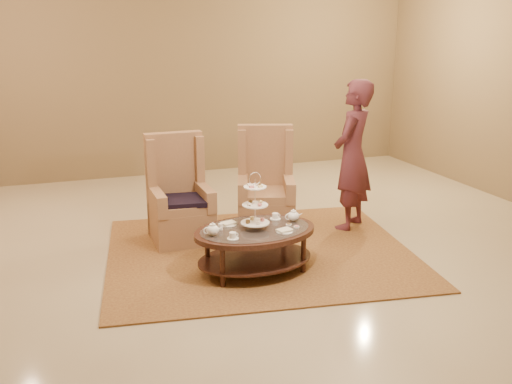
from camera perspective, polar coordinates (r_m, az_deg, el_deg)
name	(u,v)px	position (r m, az deg, el deg)	size (l,w,h in m)	color
ground	(259,261)	(5.93, 0.31, -6.93)	(8.00, 8.00, 0.00)	#BBAC8B
ceiling	(259,261)	(5.93, 0.31, -6.93)	(8.00, 8.00, 0.02)	silver
wall_back	(176,65)	(9.35, -8.01, 12.43)	(8.00, 0.04, 3.50)	olive
rug	(260,252)	(6.15, 0.38, -6.01)	(3.51, 3.06, 0.02)	olive
tea_table	(255,237)	(5.55, -0.10, -4.48)	(1.27, 0.92, 1.02)	black
armchair_left	(179,205)	(6.47, -7.67, -1.28)	(0.66, 0.68, 1.20)	#A1714B
armchair_right	(265,194)	(6.82, 0.96, -0.22)	(0.83, 0.85, 1.22)	#A1714B
person	(352,156)	(6.76, 9.62, 3.59)	(0.76, 0.74, 1.77)	#54242C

